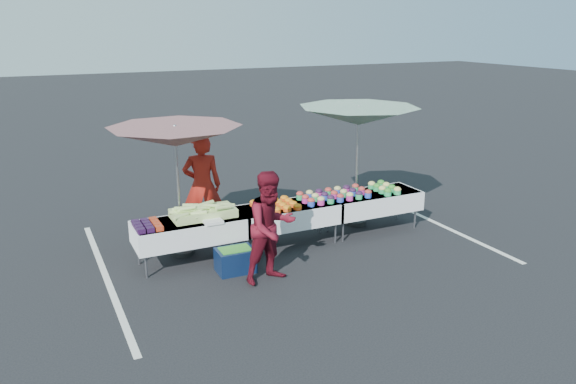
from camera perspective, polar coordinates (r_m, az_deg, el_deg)
name	(u,v)px	position (r m, az deg, el deg)	size (l,w,h in m)	color
ground	(288,245)	(10.26, 0.00, -5.36)	(80.00, 80.00, 0.00)	black
stripe_left	(106,277)	(9.44, -17.98, -8.25)	(0.10, 5.00, 0.00)	silver
stripe_right	(428,219)	(11.91, 14.03, -2.68)	(0.10, 5.00, 0.00)	silver
table_left	(190,230)	(9.46, -9.90, -3.78)	(1.86, 0.81, 0.75)	white
table_center	(288,214)	(10.05, 0.00, -2.28)	(1.86, 0.81, 0.75)	white
table_right	(372,201)	(10.92, 8.55, -0.92)	(1.86, 0.81, 0.75)	white
berry_punnets	(147,225)	(9.19, -14.11, -3.30)	(0.40, 0.54, 0.08)	black
corn_pile	(203,212)	(9.48, -8.68, -2.05)	(1.16, 0.57, 0.26)	#A1C364
plastic_bags	(213,221)	(9.20, -7.64, -2.99)	(0.30, 0.25, 0.05)	white
carrot_bowls	(275,205)	(9.88, -1.28, -1.31)	(0.75, 0.69, 0.11)	#E55119
potato_cups	(334,194)	(10.41, 4.72, -0.24)	(1.34, 0.58, 0.16)	blue
bean_baskets	(384,188)	(10.98, 9.75, 0.44)	(0.36, 0.68, 0.15)	#2AA95D
vendor	(202,186)	(10.55, -8.71, 0.65)	(0.71, 0.46, 1.94)	#A11B12
customer	(271,227)	(8.58, -1.71, -3.59)	(0.85, 0.67, 1.76)	#5C0D1B
umbrella_left	(175,137)	(9.44, -11.38, 5.46)	(2.82, 2.82, 2.28)	black
umbrella_right	(359,117)	(10.85, 7.19, 7.58)	(2.43, 2.43, 2.38)	black
storage_bin	(235,260)	(9.16, -5.37, -6.86)	(0.61, 0.45, 0.39)	#0B1937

